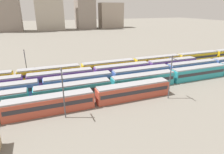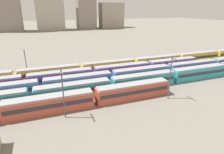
{
  "view_description": "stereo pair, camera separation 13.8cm",
  "coord_description": "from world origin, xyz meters",
  "px_view_note": "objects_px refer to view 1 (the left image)",
  "views": [
    {
      "loc": [
        12.08,
        -37.64,
        20.57
      ],
      "look_at": [
        30.43,
        10.4,
        2.04
      ],
      "focal_mm": 31.18,
      "sensor_mm": 36.0,
      "label": 1
    },
    {
      "loc": [
        12.21,
        -37.69,
        20.57
      ],
      "look_at": [
        30.43,
        10.4,
        2.04
      ],
      "focal_mm": 31.18,
      "sensor_mm": 36.0,
      "label": 2
    }
  ],
  "objects_px": {
    "train_track_3": "(93,74)",
    "catenary_pole_2": "(63,91)",
    "train_track_0": "(50,104)",
    "train_track_2": "(168,70)",
    "catenary_pole_1": "(26,62)",
    "train_track_1": "(143,80)",
    "catenary_pole_0": "(170,75)",
    "train_track_4": "(134,64)"
  },
  "relations": [
    {
      "from": "catenary_pole_1",
      "to": "train_track_0",
      "type": "bearing_deg",
      "value": -78.39
    },
    {
      "from": "catenary_pole_0",
      "to": "catenary_pole_2",
      "type": "bearing_deg",
      "value": 179.99
    },
    {
      "from": "train_track_3",
      "to": "catenary_pole_2",
      "type": "bearing_deg",
      "value": -120.49
    },
    {
      "from": "train_track_3",
      "to": "catenary_pole_0",
      "type": "height_order",
      "value": "catenary_pole_0"
    },
    {
      "from": "train_track_0",
      "to": "catenary_pole_2",
      "type": "height_order",
      "value": "catenary_pole_2"
    },
    {
      "from": "train_track_1",
      "to": "catenary_pole_1",
      "type": "bearing_deg",
      "value": 147.53
    },
    {
      "from": "train_track_2",
      "to": "train_track_3",
      "type": "height_order",
      "value": "same"
    },
    {
      "from": "train_track_1",
      "to": "catenary_pole_0",
      "type": "height_order",
      "value": "catenary_pole_0"
    },
    {
      "from": "train_track_3",
      "to": "train_track_4",
      "type": "relative_size",
      "value": 0.66
    },
    {
      "from": "train_track_0",
      "to": "train_track_3",
      "type": "xyz_separation_m",
      "value": [
        13.56,
        15.6,
        0.0
      ]
    },
    {
      "from": "catenary_pole_0",
      "to": "train_track_4",
      "type": "bearing_deg",
      "value": 82.69
    },
    {
      "from": "train_track_0",
      "to": "catenary_pole_1",
      "type": "xyz_separation_m",
      "value": [
        -4.94,
        24.02,
        3.08
      ]
    },
    {
      "from": "catenary_pole_1",
      "to": "train_track_4",
      "type": "bearing_deg",
      "value": -5.3
    },
    {
      "from": "train_track_1",
      "to": "catenary_pole_2",
      "type": "xyz_separation_m",
      "value": [
        -22.12,
        -8.33,
        3.73
      ]
    },
    {
      "from": "train_track_0",
      "to": "train_track_3",
      "type": "distance_m",
      "value": 20.67
    },
    {
      "from": "train_track_3",
      "to": "catenary_pole_2",
      "type": "relative_size",
      "value": 7.35
    },
    {
      "from": "catenary_pole_0",
      "to": "catenary_pole_2",
      "type": "distance_m",
      "value": 24.19
    },
    {
      "from": "train_track_2",
      "to": "catenary_pole_1",
      "type": "xyz_separation_m",
      "value": [
        -41.34,
        13.62,
        3.08
      ]
    },
    {
      "from": "train_track_2",
      "to": "catenary_pole_1",
      "type": "distance_m",
      "value": 43.64
    },
    {
      "from": "train_track_1",
      "to": "train_track_0",
      "type": "bearing_deg",
      "value": -168.09
    },
    {
      "from": "train_track_4",
      "to": "train_track_1",
      "type": "bearing_deg",
      "value": -108.25
    },
    {
      "from": "catenary_pole_0",
      "to": "catenary_pole_1",
      "type": "bearing_deg",
      "value": 139.37
    },
    {
      "from": "train_track_3",
      "to": "catenary_pole_2",
      "type": "distance_m",
      "value": 22.06
    },
    {
      "from": "train_track_3",
      "to": "catenary_pole_0",
      "type": "xyz_separation_m",
      "value": [
        13.16,
        -18.74,
        3.88
      ]
    },
    {
      "from": "train_track_1",
      "to": "train_track_3",
      "type": "height_order",
      "value": "same"
    },
    {
      "from": "catenary_pole_1",
      "to": "catenary_pole_2",
      "type": "height_order",
      "value": "catenary_pole_2"
    },
    {
      "from": "train_track_2",
      "to": "catenary_pole_0",
      "type": "bearing_deg",
      "value": -125.58
    },
    {
      "from": "train_track_3",
      "to": "catenary_pole_0",
      "type": "distance_m",
      "value": 23.22
    },
    {
      "from": "train_track_4",
      "to": "catenary_pole_2",
      "type": "distance_m",
      "value": 36.47
    },
    {
      "from": "catenary_pole_0",
      "to": "catenary_pole_1",
      "type": "height_order",
      "value": "catenary_pole_0"
    },
    {
      "from": "train_track_1",
      "to": "train_track_2",
      "type": "distance_m",
      "value": 12.86
    },
    {
      "from": "train_track_1",
      "to": "catenary_pole_0",
      "type": "relative_size",
      "value": 8.95
    },
    {
      "from": "train_track_3",
      "to": "train_track_2",
      "type": "bearing_deg",
      "value": -12.82
    },
    {
      "from": "catenary_pole_0",
      "to": "catenary_pole_1",
      "type": "distance_m",
      "value": 41.72
    },
    {
      "from": "train_track_4",
      "to": "catenary_pole_1",
      "type": "xyz_separation_m",
      "value": [
        -34.73,
        3.22,
        3.08
      ]
    },
    {
      "from": "train_track_4",
      "to": "catenary_pole_1",
      "type": "bearing_deg",
      "value": 174.7
    },
    {
      "from": "train_track_0",
      "to": "catenary_pole_1",
      "type": "bearing_deg",
      "value": 101.61
    },
    {
      "from": "train_track_2",
      "to": "catenary_pole_2",
      "type": "relative_size",
      "value": 11.07
    },
    {
      "from": "train_track_3",
      "to": "catenary_pole_1",
      "type": "bearing_deg",
      "value": 155.52
    },
    {
      "from": "train_track_4",
      "to": "catenary_pole_2",
      "type": "height_order",
      "value": "catenary_pole_2"
    },
    {
      "from": "train_track_2",
      "to": "train_track_4",
      "type": "xyz_separation_m",
      "value": [
        -6.61,
        10.4,
        0.0
      ]
    },
    {
      "from": "catenary_pole_0",
      "to": "catenary_pole_2",
      "type": "relative_size",
      "value": 1.03
    }
  ]
}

